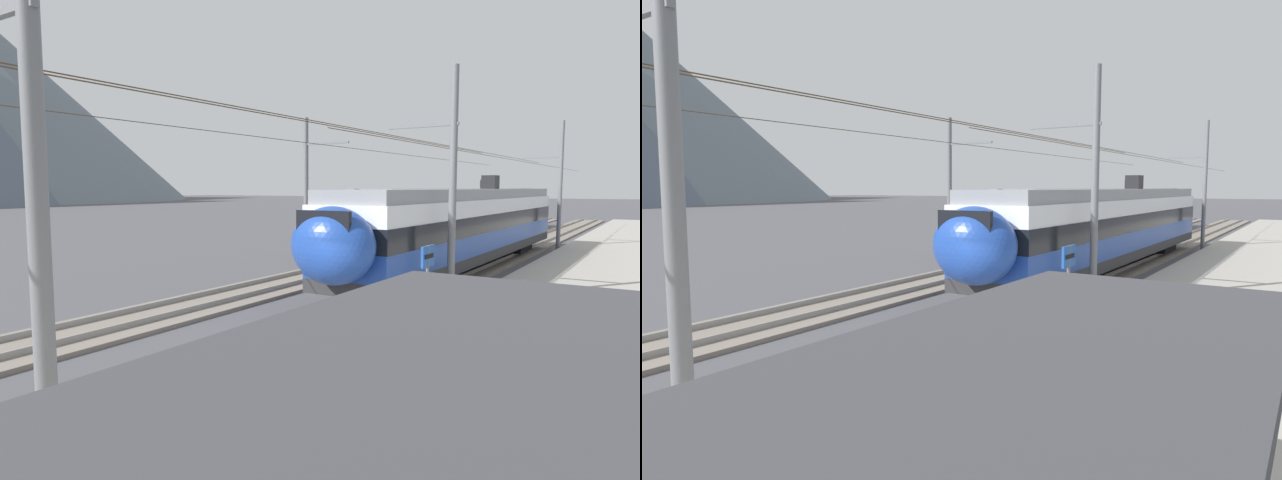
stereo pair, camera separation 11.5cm
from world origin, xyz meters
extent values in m
plane|color=#4C4C51|center=(0.00, 0.00, 0.00)|extent=(400.00, 400.00, 0.00)
cube|color=#A39E93|center=(0.00, -5.26, 0.14)|extent=(120.00, 8.33, 0.28)
cube|color=slate|center=(0.00, 1.29, 0.06)|extent=(120.00, 3.00, 0.12)
cube|color=gray|center=(0.00, 0.58, 0.20)|extent=(120.00, 0.07, 0.16)
cube|color=gray|center=(0.00, 2.01, 0.20)|extent=(120.00, 0.07, 0.16)
cube|color=slate|center=(0.00, 6.27, 0.06)|extent=(120.00, 3.00, 0.12)
cube|color=gray|center=(0.00, 5.56, 0.20)|extent=(120.00, 0.07, 0.16)
cube|color=gray|center=(0.00, 6.99, 0.20)|extent=(120.00, 0.07, 0.16)
cube|color=#2D2D30|center=(14.45, 1.29, 0.92)|extent=(23.22, 2.84, 0.45)
cube|color=#1E429E|center=(14.45, 1.29, 1.57)|extent=(23.22, 2.84, 0.85)
cube|color=black|center=(14.45, 1.29, 2.38)|extent=(23.22, 2.88, 0.75)
cube|color=white|center=(14.45, 1.29, 3.08)|extent=(23.22, 2.84, 0.65)
cube|color=gray|center=(14.45, 1.29, 3.62)|extent=(22.92, 2.64, 0.45)
cube|color=black|center=(7.25, 1.29, 0.49)|extent=(2.80, 2.27, 0.42)
cube|color=black|center=(21.64, 1.29, 0.49)|extent=(2.80, 2.27, 0.42)
ellipsoid|color=#1E429E|center=(2.29, 1.29, 2.27)|extent=(1.80, 2.61, 2.25)
cube|color=black|center=(1.79, 1.29, 2.70)|extent=(0.16, 1.71, 1.19)
cube|color=black|center=(17.93, 1.29, 4.20)|extent=(0.90, 0.70, 0.70)
cube|color=#2D2D30|center=(29.66, 6.27, 0.92)|extent=(31.92, 2.86, 0.45)
cube|color=orange|center=(29.66, 6.27, 1.57)|extent=(31.92, 2.86, 0.85)
cube|color=black|center=(29.66, 6.27, 2.38)|extent=(31.92, 2.90, 0.75)
cube|color=silver|center=(29.66, 6.27, 3.08)|extent=(31.92, 2.86, 0.65)
cube|color=gray|center=(29.66, 6.27, 3.62)|extent=(31.62, 2.66, 0.45)
cube|color=black|center=(19.76, 6.27, 0.49)|extent=(2.80, 2.29, 0.42)
cube|color=black|center=(39.56, 6.27, 0.49)|extent=(2.80, 2.29, 0.42)
ellipsoid|color=orange|center=(13.15, 6.27, 2.27)|extent=(1.80, 2.63, 2.25)
cube|color=black|center=(12.65, 6.27, 2.70)|extent=(0.16, 1.72, 1.19)
cube|color=black|center=(34.45, 6.27, 4.20)|extent=(0.90, 0.70, 0.70)
cylinder|color=slate|center=(-7.39, -0.83, 3.53)|extent=(0.24, 0.24, 7.06)
cylinder|color=slate|center=(6.09, -0.83, 3.86)|extent=(0.24, 0.24, 7.73)
cube|color=slate|center=(6.09, 0.23, 5.91)|extent=(0.10, 2.43, 0.10)
cylinder|color=#473823|center=(6.09, 1.29, 5.66)|extent=(47.37, 0.02, 0.02)
cylinder|color=slate|center=(25.69, -0.83, 4.01)|extent=(0.24, 0.24, 8.01)
cube|color=slate|center=(25.69, 0.23, 5.80)|extent=(0.10, 2.43, 0.10)
cylinder|color=#473823|center=(25.69, 1.29, 5.55)|extent=(47.37, 0.02, 0.02)
cylinder|color=slate|center=(11.54, 8.54, 3.66)|extent=(0.24, 0.24, 7.32)
cube|color=slate|center=(11.54, 7.41, 6.04)|extent=(0.10, 2.57, 0.10)
cylinder|color=#473823|center=(11.54, 6.27, 5.79)|extent=(47.37, 0.02, 0.02)
cylinder|color=#59595B|center=(1.24, -1.96, 1.42)|extent=(0.08, 0.08, 2.28)
cube|color=#19479E|center=(1.24, -1.96, 2.32)|extent=(0.70, 0.06, 0.50)
cube|color=black|center=(1.24, -2.00, 2.32)|extent=(0.52, 0.01, 0.10)
ellipsoid|color=tan|center=(-6.04, -4.07, 1.41)|extent=(0.36, 0.22, 0.62)
sphere|color=tan|center=(-6.04, -4.07, 1.86)|extent=(0.22, 0.22, 0.22)
cylinder|color=tan|center=(-6.26, -4.07, 1.36)|extent=(0.09, 0.09, 0.58)
cylinder|color=tan|center=(-5.82, -4.07, 1.36)|extent=(0.09, 0.09, 0.58)
cube|color=maroon|center=(1.91, -1.86, 0.42)|extent=(0.32, 0.18, 0.28)
torus|color=maroon|center=(1.91, -1.86, 0.61)|extent=(0.16, 0.02, 0.16)
cylinder|color=brown|center=(1.69, -3.26, 0.46)|extent=(0.37, 0.37, 0.36)
sphere|color=#33752D|center=(1.69, -3.26, 0.81)|extent=(0.55, 0.55, 0.55)
sphere|color=#DB5193|center=(1.69, -3.26, 0.94)|extent=(0.30, 0.30, 0.30)
cube|color=#3D3D42|center=(-7.54, -5.47, 2.88)|extent=(5.18, 2.46, 0.16)
camera|label=1|loc=(-10.73, -6.71, 3.92)|focal=30.53mm
camera|label=2|loc=(-10.66, -6.80, 3.92)|focal=30.53mm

